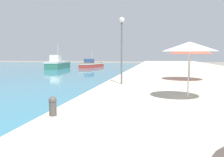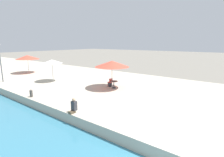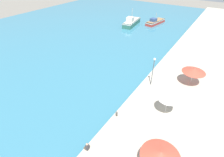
% 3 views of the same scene
% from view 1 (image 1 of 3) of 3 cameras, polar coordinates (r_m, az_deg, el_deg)
% --- Properties ---
extents(quay_promenade, '(16.00, 90.00, 0.74)m').
position_cam_1_polar(quay_promenade, '(31.67, 19.18, 1.49)').
color(quay_promenade, '#BCB29E').
rests_on(quay_promenade, ground_plane).
extents(fishing_boat_near, '(3.64, 8.95, 4.83)m').
position_cam_1_polar(fishing_boat_near, '(45.47, -13.92, 3.74)').
color(fishing_boat_near, '#33705B').
rests_on(fishing_boat_near, water_basin).
extents(fishing_boat_mid, '(3.72, 8.08, 3.37)m').
position_cam_1_polar(fishing_boat_mid, '(48.42, -5.33, 3.70)').
color(fishing_boat_mid, red).
rests_on(fishing_boat_mid, water_basin).
extents(cafe_umbrella_white, '(2.43, 2.43, 2.61)m').
position_cam_1_polar(cafe_umbrella_white, '(10.51, 19.59, 7.87)').
color(cafe_umbrella_white, '#B7B7B7').
rests_on(cafe_umbrella_white, quay_promenade).
extents(cafe_umbrella_striped, '(3.38, 3.38, 2.70)m').
position_cam_1_polar(cafe_umbrella_striped, '(18.66, 19.80, 6.98)').
color(cafe_umbrella_striped, '#B7B7B7').
rests_on(cafe_umbrella_striped, quay_promenade).
extents(mooring_bollard, '(0.26, 0.26, 0.65)m').
position_cam_1_polar(mooring_bollard, '(7.54, -15.21, -6.80)').
color(mooring_bollard, '#4C4742').
rests_on(mooring_bollard, quay_promenade).
extents(lamppost, '(0.36, 0.36, 4.56)m').
position_cam_1_polar(lamppost, '(15.14, 2.56, 10.24)').
color(lamppost, '#565B60').
rests_on(lamppost, quay_promenade).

